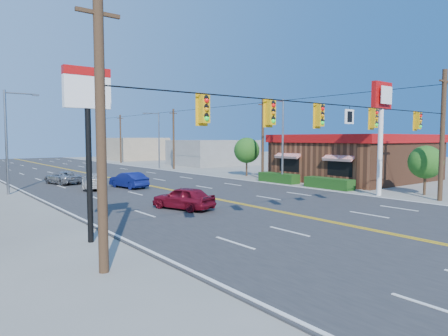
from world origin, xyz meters
TOP-DOWN VIEW (x-y plane):
  - ground at (0.00, 0.00)m, footprint 160.00×160.00m
  - road at (0.00, 20.00)m, footprint 20.00×120.00m
  - signal_span at (-0.12, 0.00)m, footprint 24.32×0.34m
  - kfc at (19.90, 12.00)m, footprint 16.30×12.40m
  - kfc_pylon at (11.00, 4.00)m, footprint 2.20×0.36m
  - pizza_hut_sign at (-11.00, 4.00)m, footprint 1.90×0.30m
  - streetlight_se at (10.79, 14.00)m, footprint 2.55×0.25m
  - streetlight_ne at (10.79, 38.00)m, footprint 2.55×0.25m
  - streetlight_sw at (-10.79, 22.00)m, footprint 2.55×0.25m
  - utility_pole_near at (12.20, 18.00)m, footprint 0.28×0.28m
  - utility_pole_mid at (12.20, 36.00)m, footprint 0.28×0.28m
  - utility_pole_far at (12.20, 54.00)m, footprint 0.28×0.28m
  - tree_kfc_rear at (13.50, 22.00)m, footprint 2.94×2.94m
  - tree_kfc_front at (14.00, 2.00)m, footprint 2.52×2.52m
  - bld_east_mid at (22.00, 40.00)m, footprint 12.00×10.00m
  - bld_east_far at (19.00, 62.00)m, footprint 10.00×10.00m
  - car_magenta at (-3.96, 7.92)m, footprint 2.79×4.34m
  - car_blue at (-2.14, 19.58)m, footprint 2.00×4.29m
  - car_white at (-4.75, 20.79)m, footprint 3.22×4.98m
  - car_silver at (-5.73, 26.18)m, footprint 2.74×4.58m

SIDE VIEW (x-z plane):
  - ground at x=0.00m, z-range 0.00..0.00m
  - road at x=0.00m, z-range 0.00..0.06m
  - car_silver at x=-5.73m, z-range 0.00..1.19m
  - car_white at x=-4.75m, z-range 0.00..1.34m
  - car_blue at x=-2.14m, z-range 0.00..1.36m
  - car_magenta at x=-3.96m, z-range 0.00..1.37m
  - bld_east_mid at x=22.00m, z-range 0.00..4.00m
  - bld_east_far at x=19.00m, z-range 0.00..4.40m
  - kfc at x=19.90m, z-range 0.03..4.73m
  - tree_kfc_front at x=14.00m, z-range 0.62..4.40m
  - tree_kfc_rear at x=13.50m, z-range 0.73..5.14m
  - utility_pole_near at x=12.20m, z-range 0.00..8.40m
  - utility_pole_mid at x=12.20m, z-range 0.00..8.40m
  - utility_pole_far at x=12.20m, z-range 0.00..8.40m
  - streetlight_se at x=10.79m, z-range 0.51..8.51m
  - streetlight_ne at x=10.79m, z-range 0.51..8.51m
  - streetlight_sw at x=-10.79m, z-range 0.51..8.51m
  - signal_span at x=-0.12m, z-range 0.39..9.39m
  - pizza_hut_sign at x=-11.00m, z-range 1.76..8.61m
  - kfc_pylon at x=11.00m, z-range 1.79..10.29m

